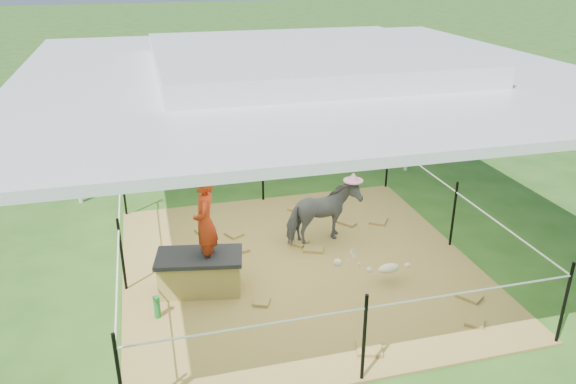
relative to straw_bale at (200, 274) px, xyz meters
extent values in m
plane|color=#2D5919|center=(1.35, 0.26, -0.25)|extent=(90.00, 90.00, 0.00)
cube|color=brown|center=(1.35, 0.26, -0.23)|extent=(4.60, 4.60, 0.03)
cylinder|color=silver|center=(-1.65, 3.26, 1.05)|extent=(0.07, 0.07, 2.60)
cylinder|color=silver|center=(4.35, 3.26, 1.05)|extent=(0.07, 0.07, 2.60)
cube|color=white|center=(1.35, 0.26, 2.39)|extent=(6.30, 6.30, 0.08)
cube|color=white|center=(1.35, 0.26, 2.54)|extent=(3.30, 3.30, 0.22)
cylinder|color=black|center=(-0.90, 2.51, 0.25)|extent=(0.04, 0.04, 1.00)
cylinder|color=black|center=(1.35, 2.51, 0.25)|extent=(0.04, 0.04, 1.00)
cylinder|color=black|center=(3.60, 2.51, 0.25)|extent=(0.04, 0.04, 1.00)
cylinder|color=black|center=(-0.90, 0.26, 0.25)|extent=(0.04, 0.04, 1.00)
cylinder|color=black|center=(3.60, 0.26, 0.25)|extent=(0.04, 0.04, 1.00)
cylinder|color=black|center=(-0.90, -1.99, 0.25)|extent=(0.04, 0.04, 1.00)
cylinder|color=black|center=(1.35, -1.99, 0.25)|extent=(0.04, 0.04, 1.00)
cylinder|color=black|center=(3.60, -1.99, 0.25)|extent=(0.04, 0.04, 1.00)
cylinder|color=white|center=(1.35, 2.51, 0.60)|extent=(4.50, 0.02, 0.02)
cylinder|color=white|center=(1.35, -1.99, 0.60)|extent=(4.50, 0.02, 0.02)
cylinder|color=white|center=(3.60, 0.26, 0.60)|extent=(0.02, 4.50, 0.02)
cylinder|color=white|center=(-0.90, 0.26, 0.60)|extent=(0.02, 4.50, 0.02)
cube|color=olive|center=(0.00, 0.00, 0.00)|extent=(1.05, 0.66, 0.43)
cube|color=black|center=(0.00, 0.00, 0.24)|extent=(1.12, 0.73, 0.05)
imported|color=#B12C11|center=(0.10, 0.00, 0.80)|extent=(0.36, 0.47, 1.17)
cylinder|color=#1B7A2E|center=(-0.55, -0.45, -0.08)|extent=(0.09, 0.09, 0.27)
imported|color=#4C4B51|center=(1.84, 0.79, 0.23)|extent=(1.15, 0.74, 0.90)
cylinder|color=pink|center=(1.84, 0.79, 0.74)|extent=(0.28, 0.28, 0.13)
cylinder|color=blue|center=(4.69, 6.78, 0.25)|extent=(0.66, 0.66, 0.98)
cube|color=#54351D|center=(3.30, 8.51, 0.10)|extent=(2.00, 1.80, 0.69)
cube|color=#57351D|center=(6.09, 9.82, 0.08)|extent=(1.92, 1.71, 0.66)
imported|color=blue|center=(3.72, 7.93, 0.38)|extent=(0.68, 0.57, 1.26)
camera|label=1|loc=(-0.47, -6.03, 3.65)|focal=35.00mm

